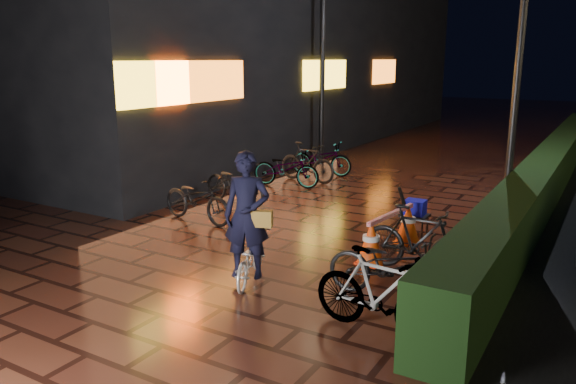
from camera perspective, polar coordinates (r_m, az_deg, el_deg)
The scene contains 10 objects.
ground at distance 8.88m, azimuth -2.95°, elevation -7.00°, with size 80.00×80.00×0.00m, color #381911.
hedge at distance 15.20m, azimuth 25.20°, elevation 2.30°, with size 0.70×20.00×1.00m, color black.
storefront_block at distance 23.25m, azimuth -7.12°, elevation 16.78°, with size 12.09×22.00×9.00m.
lamp_post_hedge at distance 11.55m, azimuth 22.33°, elevation 11.35°, with size 0.48×0.27×5.23m.
lamp_post_sf at distance 16.79m, azimuth 3.52°, elevation 13.69°, with size 0.54×0.30×5.78m.
cyclist at distance 7.83m, azimuth -4.05°, elevation -4.41°, with size 0.88×1.40×1.89m.
traffic_barrier at distance 9.28m, azimuth 10.37°, elevation -4.07°, with size 0.58×1.70×0.69m.
cart_assembly at distance 10.28m, azimuth 12.69°, elevation -1.72°, with size 0.49×0.51×0.91m.
parked_bikes_storefront at distance 13.25m, azimuth -1.46°, elevation 1.96°, with size 2.02×6.03×1.01m.
parked_bikes_hedge at distance 7.48m, azimuth 11.04°, elevation -7.26°, with size 1.96×2.68×1.01m.
Camera 1 is at (4.63, -6.91, 3.09)m, focal length 35.00 mm.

